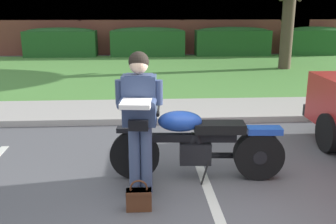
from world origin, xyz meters
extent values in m
plane|color=#565659|center=(0.00, 0.00, 0.00)|extent=(140.00, 140.00, 0.00)
cube|color=#ADA89E|center=(0.00, 3.51, 0.06)|extent=(60.00, 0.20, 0.12)
cube|color=#ADA89E|center=(0.00, 4.36, 0.04)|extent=(60.00, 1.50, 0.08)
cube|color=#518E3D|center=(0.00, 9.03, 0.03)|extent=(60.00, 7.84, 0.06)
cube|color=silver|center=(0.01, 0.20, 0.00)|extent=(0.19, 4.40, 0.01)
cylinder|color=black|center=(-0.90, 1.11, 0.32)|extent=(0.64, 0.14, 0.64)
cylinder|color=black|center=(-0.90, 1.11, 0.32)|extent=(0.19, 0.13, 0.18)
cylinder|color=black|center=(0.70, 1.02, 0.32)|extent=(0.65, 0.22, 0.64)
cylinder|color=black|center=(0.70, 1.02, 0.32)|extent=(0.19, 0.21, 0.18)
cube|color=black|center=(-0.90, 1.11, 0.67)|extent=(0.45, 0.17, 0.06)
cube|color=blue|center=(0.75, 1.01, 0.66)|extent=(0.45, 0.23, 0.08)
cylinder|color=black|center=(-0.77, 1.03, 0.60)|extent=(0.31, 0.06, 0.58)
cylinder|color=black|center=(-0.76, 1.19, 0.60)|extent=(0.31, 0.06, 0.58)
sphere|color=black|center=(-0.73, 1.10, 0.86)|extent=(0.17, 0.17, 0.17)
cylinder|color=black|center=(-0.59, 1.10, 0.98)|extent=(0.08, 0.72, 0.03)
cylinder|color=black|center=(-0.61, 0.74, 0.98)|extent=(0.05, 0.10, 0.04)
cylinder|color=black|center=(-0.56, 1.46, 0.98)|extent=(0.05, 0.10, 0.04)
sphere|color=black|center=(-0.62, 0.80, 1.14)|extent=(0.08, 0.08, 0.08)
sphere|color=black|center=(-0.59, 1.40, 1.14)|extent=(0.08, 0.08, 0.08)
cube|color=#B2BCC6|center=(-0.67, 1.10, 1.08)|extent=(0.16, 0.37, 0.35)
cube|color=black|center=(-0.15, 1.07, 0.56)|extent=(1.10, 0.17, 0.10)
ellipsoid|color=blue|center=(-0.32, 1.08, 0.78)|extent=(0.58, 0.35, 0.26)
cube|color=black|center=(0.18, 1.05, 0.70)|extent=(0.66, 0.32, 0.12)
cube|color=black|center=(-0.12, 1.07, 0.36)|extent=(0.41, 0.26, 0.28)
cylinder|color=black|center=(-0.15, 1.07, 0.52)|extent=(0.18, 0.13, 0.21)
cylinder|color=black|center=(-0.08, 1.06, 0.52)|extent=(0.18, 0.13, 0.21)
cylinder|color=black|center=(0.26, 1.18, 0.26)|extent=(0.60, 0.12, 0.08)
cylinder|color=black|center=(0.46, 1.17, 0.26)|extent=(0.60, 0.12, 0.08)
cylinder|color=black|center=(-0.01, 0.90, 0.15)|extent=(0.13, 0.11, 0.30)
cube|color=black|center=(-0.75, 0.68, 0.05)|extent=(0.13, 0.25, 0.10)
cube|color=black|center=(-0.89, 0.69, 0.05)|extent=(0.13, 0.25, 0.10)
cylinder|color=#47567A|center=(-0.75, 0.70, 0.43)|extent=(0.14, 0.14, 0.86)
cylinder|color=#47567A|center=(-0.89, 0.71, 0.43)|extent=(0.14, 0.14, 0.86)
cube|color=navy|center=(-0.82, 0.70, 1.15)|extent=(0.40, 0.26, 0.58)
cube|color=navy|center=(-0.82, 0.70, 1.42)|extent=(0.32, 0.23, 0.06)
sphere|color=beige|center=(-0.82, 0.70, 1.56)|extent=(0.21, 0.21, 0.21)
sphere|color=black|center=(-0.82, 0.72, 1.59)|extent=(0.23, 0.23, 0.23)
cube|color=black|center=(-0.83, 0.57, 0.90)|extent=(0.23, 0.12, 0.12)
cylinder|color=navy|center=(-0.67, 0.53, 1.17)|extent=(0.12, 0.35, 0.09)
cylinder|color=navy|center=(-0.99, 0.56, 1.17)|extent=(0.12, 0.35, 0.09)
cylinder|color=navy|center=(-0.60, 0.66, 1.25)|extent=(0.10, 0.10, 0.28)
cylinder|color=navy|center=(-1.04, 0.71, 1.25)|extent=(0.10, 0.10, 0.28)
cube|color=white|center=(-0.85, 0.40, 1.19)|extent=(0.35, 0.35, 0.05)
cube|color=#562D19|center=(-0.84, 0.29, 0.12)|extent=(0.28, 0.12, 0.24)
cube|color=#562D19|center=(-0.84, 0.29, 0.22)|extent=(0.28, 0.13, 0.04)
torus|color=#562D19|center=(-0.84, 0.29, 0.26)|extent=(0.20, 0.02, 0.20)
cylinder|color=black|center=(2.08, 1.90, 0.30)|extent=(0.24, 0.60, 0.60)
cylinder|color=#4C3D2D|center=(3.98, 9.29, 1.44)|extent=(0.40, 0.40, 2.88)
cube|color=#235623|center=(-4.20, 12.86, 0.55)|extent=(2.92, 0.90, 1.10)
ellipsoid|color=#235623|center=(-4.20, 12.86, 1.10)|extent=(2.77, 0.84, 0.28)
cube|color=#235623|center=(-0.62, 12.86, 0.55)|extent=(3.06, 0.90, 1.10)
ellipsoid|color=#235623|center=(-0.62, 12.86, 1.10)|extent=(2.90, 0.84, 0.28)
cube|color=#235623|center=(2.96, 12.86, 0.55)|extent=(3.12, 0.90, 1.10)
ellipsoid|color=#235623|center=(2.96, 12.86, 1.10)|extent=(2.97, 0.84, 0.28)
cube|color=#235623|center=(6.55, 12.86, 0.55)|extent=(2.46, 0.90, 1.10)
ellipsoid|color=#235623|center=(6.55, 12.86, 1.10)|extent=(2.34, 0.84, 0.28)
cube|color=brown|center=(0.89, 19.13, 1.86)|extent=(25.87, 10.93, 3.72)
cube|color=#1E282D|center=(0.89, 13.69, 2.05)|extent=(21.99, 0.06, 1.10)
cube|color=brown|center=(-3.51, 13.68, 2.05)|extent=(0.08, 0.04, 1.20)
cube|color=brown|center=(0.89, 13.68, 2.05)|extent=(0.08, 0.04, 1.20)
cube|color=brown|center=(5.29, 13.68, 2.05)|extent=(0.08, 0.04, 1.20)
cube|color=#473323|center=(6.07, 13.70, 1.05)|extent=(1.00, 0.08, 2.10)
camera|label=1|loc=(-0.75, -3.59, 2.22)|focal=41.60mm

